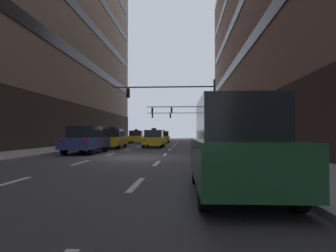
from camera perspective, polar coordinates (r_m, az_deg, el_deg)
ground_plane at (r=15.46m, az=-7.36°, el=-6.24°), size 120.00×120.00×0.00m
sidewalk_left at (r=18.03m, az=-29.18°, el=-5.16°), size 3.53×80.00×0.14m
sidewalk_right at (r=15.66m, az=18.00°, el=-5.87°), size 3.53×80.00×0.14m
lane_stripe_l1_s2 at (r=8.58m, az=-29.40°, el=-9.94°), size 0.16×2.00×0.01m
lane_stripe_l1_s3 at (r=13.04m, az=-17.24°, el=-7.07°), size 0.16×2.00×0.01m
lane_stripe_l1_s4 at (r=17.78m, az=-11.46°, el=-5.58°), size 0.16×2.00×0.01m
lane_stripe_l1_s5 at (r=22.64m, az=-8.15°, el=-4.69°), size 0.16×2.00×0.01m
lane_stripe_l1_s6 at (r=27.54m, az=-6.02°, el=-4.11°), size 0.16×2.00×0.01m
lane_stripe_l1_s7 at (r=32.48m, az=-4.54°, el=-3.71°), size 0.16×2.00×0.01m
lane_stripe_l1_s8 at (r=37.43m, az=-3.45°, el=-3.41°), size 0.16×2.00×0.01m
lane_stripe_l1_s9 at (r=42.39m, az=-2.62°, el=-3.17°), size 0.16×2.00×0.01m
lane_stripe_l1_s10 at (r=47.37m, az=-1.96°, el=-2.99°), size 0.16×2.00×0.01m
lane_stripe_l2_s2 at (r=7.35m, az=-6.41°, el=-11.59°), size 0.16×2.00×0.01m
lane_stripe_l2_s3 at (r=12.26m, az=-2.29°, el=-7.50°), size 0.16×2.00×0.01m
lane_stripe_l2_s4 at (r=17.22m, az=-0.57°, el=-5.75°), size 0.16×2.00×0.01m
lane_stripe_l2_s5 at (r=22.20m, az=0.38°, el=-4.77°), size 0.16×2.00×0.01m
lane_stripe_l2_s6 at (r=27.18m, az=0.98°, el=-4.16°), size 0.16×2.00×0.01m
lane_stripe_l2_s7 at (r=32.17m, az=1.39°, el=-3.73°), size 0.16×2.00×0.01m
lane_stripe_l2_s8 at (r=37.17m, az=1.70°, el=-3.42°), size 0.16×2.00×0.01m
lane_stripe_l2_s9 at (r=42.16m, az=1.93°, el=-3.18°), size 0.16×2.00×0.01m
lane_stripe_l2_s10 at (r=47.16m, az=2.11°, el=-3.00°), size 0.16×2.00×0.01m
taxi_driving_0 at (r=24.50m, az=-11.09°, el=-2.54°), size 1.90×4.41×1.82m
taxi_driving_1 at (r=38.08m, az=-0.99°, el=-2.23°), size 1.83×4.18×1.72m
taxi_driving_2 at (r=25.67m, az=-2.81°, el=-2.59°), size 1.77×4.20×1.74m
car_driving_3 at (r=18.85m, az=-16.18°, el=-2.74°), size 1.96×4.62×1.73m
taxi_driving_4 at (r=36.88m, az=-6.38°, el=-2.19°), size 1.94×4.37×1.80m
car_parked_0 at (r=6.17m, az=13.43°, el=-4.15°), size 1.81×4.20×2.02m
traffic_signal_0 at (r=25.06m, az=2.73°, el=5.14°), size 9.09×0.35×5.87m
traffic_signal_1 at (r=43.49m, az=2.82°, el=2.42°), size 8.63×0.35×5.76m
traffic_signal_2 at (r=54.54m, az=2.30°, el=1.55°), size 10.08×0.34×5.50m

